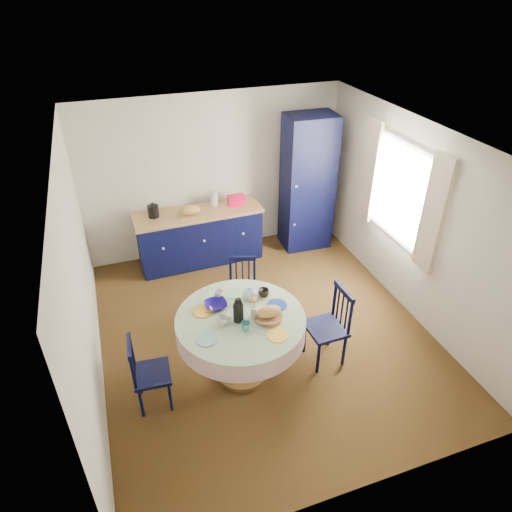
{
  "coord_description": "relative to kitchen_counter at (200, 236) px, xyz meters",
  "views": [
    {
      "loc": [
        -1.55,
        -4.14,
        3.99
      ],
      "look_at": [
        -0.03,
        0.2,
        1.03
      ],
      "focal_mm": 32.0,
      "sensor_mm": 36.0,
      "label": 1
    }
  ],
  "objects": [
    {
      "name": "wall_right",
      "position": [
        2.36,
        -1.9,
        0.8
      ],
      "size": [
        0.02,
        4.5,
        2.5
      ],
      "primitive_type": "cube",
      "color": "beige",
      "rests_on": "floor"
    },
    {
      "name": "chair_left",
      "position": [
        -1.15,
        -2.57,
        -0.0
      ],
      "size": [
        0.4,
        0.42,
        0.87
      ],
      "rotation": [
        0.0,
        0.0,
        1.5
      ],
      "color": "black",
      "rests_on": "floor"
    },
    {
      "name": "mug_b",
      "position": [
        -0.13,
        -2.7,
        0.44
      ],
      "size": [
        0.1,
        0.1,
        0.09
      ],
      "primitive_type": "imported",
      "color": "teal",
      "rests_on": "dining_table"
    },
    {
      "name": "dining_table",
      "position": [
        -0.12,
        -2.5,
        0.27
      ],
      "size": [
        1.39,
        1.39,
        1.12
      ],
      "color": "#4E3016",
      "rests_on": "floor"
    },
    {
      "name": "floor",
      "position": [
        0.36,
        -1.9,
        -0.45
      ],
      "size": [
        4.5,
        4.5,
        0.0
      ],
      "primitive_type": "plane",
      "color": "black",
      "rests_on": "ground"
    },
    {
      "name": "kitchen_counter",
      "position": [
        0.0,
        0.0,
        0.0
      ],
      "size": [
        1.93,
        0.64,
        1.1
      ],
      "rotation": [
        0.0,
        0.0,
        0.02
      ],
      "color": "black",
      "rests_on": "floor"
    },
    {
      "name": "chair_far",
      "position": [
        0.21,
        -1.52,
        -0.01
      ],
      "size": [
        0.48,
        0.46,
        0.86
      ],
      "rotation": [
        0.0,
        0.0,
        -0.31
      ],
      "color": "black",
      "rests_on": "floor"
    },
    {
      "name": "chair_right",
      "position": [
        0.91,
        -2.58,
        0.05
      ],
      "size": [
        0.43,
        0.45,
        0.98
      ],
      "rotation": [
        0.0,
        0.0,
        -1.54
      ],
      "color": "black",
      "rests_on": "floor"
    },
    {
      "name": "cobalt_bowl",
      "position": [
        -0.32,
        -2.25,
        0.42
      ],
      "size": [
        0.24,
        0.24,
        0.06
      ],
      "primitive_type": "imported",
      "color": "#140A68",
      "rests_on": "dining_table"
    },
    {
      "name": "pantry_cabinet",
      "position": [
        1.76,
        -0.05,
        0.63
      ],
      "size": [
        0.78,
        0.57,
        2.16
      ],
      "rotation": [
        0.0,
        0.0,
        -0.04
      ],
      "color": "black",
      "rests_on": "floor"
    },
    {
      "name": "mug_a",
      "position": [
        -0.33,
        -2.54,
        0.44
      ],
      "size": [
        0.12,
        0.12,
        0.1
      ],
      "primitive_type": "imported",
      "color": "silver",
      "rests_on": "dining_table"
    },
    {
      "name": "wall_back",
      "position": [
        0.36,
        0.35,
        0.8
      ],
      "size": [
        4.0,
        0.02,
        2.5
      ],
      "primitive_type": "cube",
      "color": "beige",
      "rests_on": "floor"
    },
    {
      "name": "mug_d",
      "position": [
        -0.25,
        -2.11,
        0.45
      ],
      "size": [
        0.11,
        0.11,
        0.1
      ],
      "primitive_type": "imported",
      "color": "silver",
      "rests_on": "dining_table"
    },
    {
      "name": "ceiling",
      "position": [
        0.36,
        -1.9,
        2.05
      ],
      "size": [
        4.5,
        4.5,
        0.0
      ],
      "primitive_type": "plane",
      "rotation": [
        3.14,
        0.0,
        0.0
      ],
      "color": "white",
      "rests_on": "wall_back"
    },
    {
      "name": "window",
      "position": [
        2.31,
        -1.6,
        1.08
      ],
      "size": [
        0.1,
        1.74,
        1.45
      ],
      "color": "white",
      "rests_on": "wall_right"
    },
    {
      "name": "wall_left",
      "position": [
        -1.64,
        -1.9,
        0.8
      ],
      "size": [
        0.02,
        4.5,
        2.5
      ],
      "primitive_type": "cube",
      "color": "beige",
      "rests_on": "floor"
    },
    {
      "name": "mug_c",
      "position": [
        0.23,
        -2.24,
        0.44
      ],
      "size": [
        0.12,
        0.12,
        0.1
      ],
      "primitive_type": "imported",
      "color": "black",
      "rests_on": "dining_table"
    }
  ]
}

